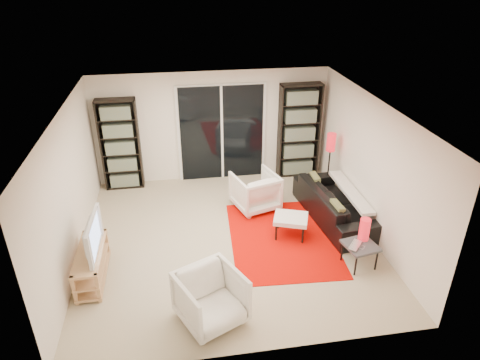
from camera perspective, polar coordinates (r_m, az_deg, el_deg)
name	(u,v)px	position (r m, az deg, el deg)	size (l,w,h in m)	color
floor	(229,239)	(7.66, -1.50, -7.82)	(5.00, 5.00, 0.00)	#C8B590
wall_back	(212,127)	(9.32, -3.72, 7.11)	(5.00, 0.02, 2.40)	white
wall_front	(258,278)	(4.97, 2.40, -12.86)	(5.00, 0.02, 2.40)	white
wall_left	(70,190)	(7.19, -21.76, -1.28)	(0.02, 5.00, 2.40)	white
wall_right	(371,168)	(7.74, 17.06, 1.54)	(0.02, 5.00, 2.40)	white
ceiling	(227,108)	(6.58, -1.75, 9.54)	(5.00, 5.00, 0.02)	white
sliding_door	(222,133)	(9.36, -2.44, 6.25)	(1.92, 0.08, 2.16)	white
bookshelf_left	(120,145)	(9.28, -15.66, 4.54)	(0.80, 0.30, 1.95)	black
bookshelf_right	(299,131)	(9.57, 7.87, 6.51)	(0.90, 0.30, 2.10)	black
tv_stand	(92,264)	(7.04, -19.15, -10.53)	(0.38, 1.20, 0.50)	#D7B07C
tv	(88,236)	(6.75, -19.65, -7.03)	(0.97, 0.13, 0.56)	black
rug	(282,238)	(7.70, 5.58, -7.68)	(1.80, 2.44, 0.01)	#DA0800
sofa	(335,204)	(8.26, 12.57, -3.14)	(2.16, 0.84, 0.63)	black
armchair_back	(255,191)	(8.39, 2.03, -1.46)	(0.79, 0.82, 0.74)	white
armchair_front	(211,298)	(5.94, -3.89, -15.46)	(0.80, 0.82, 0.75)	white
ottoman	(291,219)	(7.60, 6.79, -5.22)	(0.71, 0.64, 0.40)	white
side_table	(360,247)	(7.12, 15.76, -8.58)	(0.57, 0.57, 0.40)	#3E3F43
laptop	(358,246)	(7.02, 15.47, -8.53)	(0.32, 0.21, 0.03)	silver
table_lamp	(364,229)	(7.13, 16.27, -6.32)	(0.17, 0.17, 0.37)	red
floor_lamp	(330,149)	(8.82, 11.97, 4.11)	(0.20, 0.20, 1.34)	black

